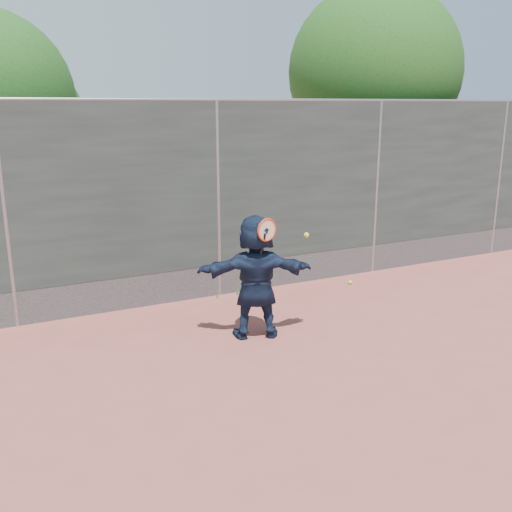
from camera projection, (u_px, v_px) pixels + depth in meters
name	position (u px, v px, depth m)	size (l,w,h in m)	color
ground	(347.00, 390.00, 6.06)	(80.00, 80.00, 0.00)	#9E4C42
player	(256.00, 276.00, 7.28)	(1.50, 0.48, 1.62)	#142039
ball_ground	(350.00, 282.00, 9.60)	(0.07, 0.07, 0.07)	#D1E132
fence	(218.00, 196.00, 8.68)	(20.00, 0.06, 3.03)	#38423D
swing_action	(271.00, 232.00, 6.99)	(0.74, 0.13, 0.51)	red
tree_right	(379.00, 77.00, 12.14)	(3.78, 3.60, 5.39)	#382314
weed_clump	(240.00, 286.00, 9.08)	(0.68, 0.07, 0.30)	#387226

